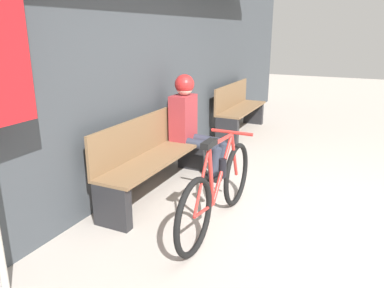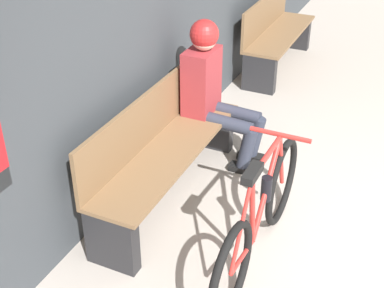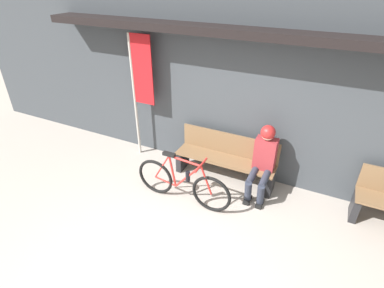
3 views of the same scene
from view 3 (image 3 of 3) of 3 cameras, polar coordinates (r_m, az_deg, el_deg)
name	(u,v)px [view 3 (image 3 of 3)]	position (r m, az deg, el deg)	size (l,w,h in m)	color
ground_plane	(163,261)	(4.17, -5.54, -21.36)	(24.00, 24.00, 0.00)	#ADA399
storefront_wall	(233,83)	(5.00, 7.83, 11.45)	(12.00, 0.56, 3.20)	#3D4247
park_bench_near	(226,159)	(5.26, 6.44, -2.88)	(1.74, 0.42, 0.83)	brown
bicycle	(182,183)	(4.74, -1.86, -7.53)	(1.63, 0.40, 0.86)	black
person_seated	(264,157)	(4.87, 13.47, -2.48)	(0.34, 0.65, 1.21)	#2D3342
banner_pole	(140,81)	(5.53, -9.97, 11.65)	(0.45, 0.05, 2.35)	#B7B2A8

